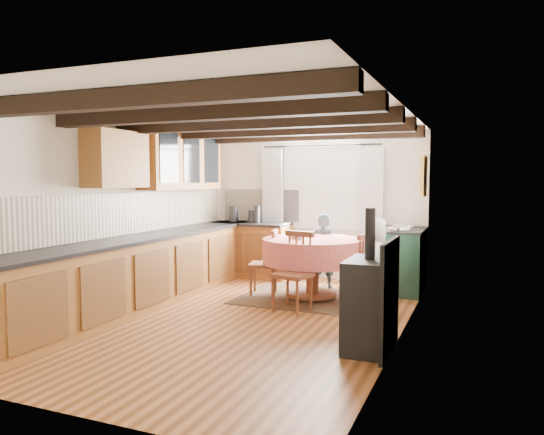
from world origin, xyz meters
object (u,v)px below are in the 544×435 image
at_px(child_far, 323,251).
at_px(aga_range, 401,259).
at_px(chair_near, 292,272).
at_px(chair_left, 263,262).
at_px(cast_iron_stove, 369,280).
at_px(cup, 300,236).
at_px(chair_right, 376,270).
at_px(dining_table, 313,269).
at_px(child_right, 375,260).

bearing_deg(child_far, aga_range, -174.11).
bearing_deg(aga_range, child_far, -168.68).
xyz_separation_m(chair_near, aga_range, (1.07, 1.72, -0.03)).
xyz_separation_m(chair_left, aga_range, (1.78, 0.98, 0.00)).
height_order(chair_left, cast_iron_stove, cast_iron_stove).
distance_m(chair_near, cup, 0.74).
relative_size(chair_right, cup, 9.01).
bearing_deg(cast_iron_stove, chair_near, 138.04).
relative_size(dining_table, chair_left, 1.47).
xyz_separation_m(child_far, cup, (-0.07, -0.86, 0.31)).
relative_size(chair_near, child_right, 0.88).
bearing_deg(cast_iron_stove, dining_table, 122.44).
bearing_deg(child_far, chair_left, 43.48).
relative_size(chair_near, cast_iron_stove, 0.73).
bearing_deg(cast_iron_stove, child_right, 99.41).
xyz_separation_m(dining_table, aga_range, (1.06, 0.94, 0.06)).
distance_m(dining_table, cup, 0.51).
bearing_deg(chair_left, cup, 65.66).
height_order(chair_near, cup, chair_near).
bearing_deg(chair_right, cup, 107.47).
bearing_deg(cast_iron_stove, chair_right, 98.79).
height_order(chair_near, cast_iron_stove, cast_iron_stove).
bearing_deg(child_far, cast_iron_stove, 110.39).
bearing_deg(chair_near, cast_iron_stove, -29.83).
distance_m(dining_table, chair_near, 0.78).
distance_m(chair_near, aga_range, 2.02).
xyz_separation_m(chair_left, chair_right, (1.62, -0.05, 0.00)).
relative_size(dining_table, cup, 13.26).
bearing_deg(dining_table, chair_right, -5.42).
bearing_deg(chair_near, chair_right, 49.23).
relative_size(chair_left, aga_range, 0.92).
bearing_deg(chair_right, child_far, 64.36).
xyz_separation_m(aga_range, cup, (-1.20, -1.09, 0.41)).
height_order(chair_right, cast_iron_stove, cast_iron_stove).
bearing_deg(chair_left, chair_near, 30.16).
bearing_deg(cast_iron_stove, cup, 127.74).
relative_size(child_far, cup, 10.91).
xyz_separation_m(aga_range, child_far, (-1.13, -0.23, 0.10)).
bearing_deg(dining_table, chair_left, -176.90).
height_order(chair_left, child_right, child_right).
distance_m(chair_near, child_right, 1.24).
bearing_deg(aga_range, dining_table, -138.35).
distance_m(chair_right, child_right, 0.23).
distance_m(dining_table, chair_right, 0.90).
xyz_separation_m(chair_near, child_right, (0.86, 0.89, 0.07)).
bearing_deg(aga_range, chair_right, -98.91).
bearing_deg(chair_left, chair_right, 74.47).
bearing_deg(child_right, aga_range, -24.68).
xyz_separation_m(chair_left, child_right, (1.57, 0.16, 0.10)).
bearing_deg(aga_range, cast_iron_stove, -87.73).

